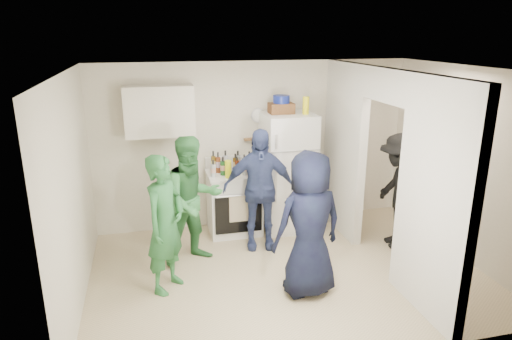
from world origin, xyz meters
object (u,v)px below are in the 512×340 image
Objects in this scene: stove at (234,202)px; person_navy at (309,225)px; person_green_left at (165,224)px; person_green_center at (193,201)px; person_denim at (259,189)px; person_nook at (398,191)px; blue_bowl at (281,99)px; yellow_cup_stack_top at (306,106)px; wicker_basket at (281,108)px; fridge at (287,172)px.

person_navy is (0.49, -1.85, 0.38)m from stove.
stove is 0.57× the size of person_green_left.
person_denim is at bearing -6.61° from person_green_center.
person_green_center reaches higher than person_nook.
person_denim reaches higher than person_green_left.
blue_bowl is 0.14× the size of person_navy.
yellow_cup_stack_top is 2.11m from person_green_center.
yellow_cup_stack_top is 0.15× the size of person_green_left.
person_green_left is at bearing -141.81° from wicker_basket.
person_navy reaches higher than person_green_center.
person_nook is (2.78, -0.21, -0.04)m from person_green_center.
person_green_left is at bearing -141.81° from blue_bowl.
person_green_left is (-1.06, -1.38, 0.35)m from stove.
stove is 2.34m from person_nook.
yellow_cup_stack_top is 0.16× the size of person_nook.
yellow_cup_stack_top is at bearing -25.11° from wicker_basket.
blue_bowl is 2.19m from person_navy.
person_denim is (0.92, 0.22, 0.00)m from person_green_center.
wicker_basket is (-0.10, 0.05, 0.96)m from fridge.
person_navy is (-0.22, -1.87, -1.13)m from blue_bowl.
person_denim is 1.91m from person_nook.
person_green_left is 0.96× the size of person_navy.
yellow_cup_stack_top reaches higher than wicker_basket.
wicker_basket is 0.36m from yellow_cup_stack_top.
yellow_cup_stack_top is at bearing -118.38° from person_nook.
stove is 0.92m from fridge.
person_navy is (0.25, -1.29, 0.00)m from person_denim.
fridge is 7.08× the size of yellow_cup_stack_top.
person_denim is at bearing -66.62° from stove.
wicker_basket reaches higher than person_navy.
wicker_basket is at bearing 59.45° from person_denim.
wicker_basket is at bearing -14.11° from person_green_left.
fridge is at bearing -26.57° from wicker_basket.
fridge is at bearing 155.56° from yellow_cup_stack_top.
blue_bowl reaches higher than person_denim.
person_denim is at bearing -92.69° from person_nook.
person_navy reaches higher than person_nook.
yellow_cup_stack_top reaches higher than person_nook.
fridge is at bearing 51.39° from person_denim.
person_nook is at bearing -25.06° from stove.
blue_bowl is (-0.10, 0.05, 1.09)m from fridge.
wicker_basket is 1.46× the size of blue_bowl.
person_nook is at bearing -35.84° from blue_bowl.
blue_bowl is 0.15× the size of person_green_left.
fridge is 1.60m from person_nook.
person_green_left is (-1.88, -1.35, -0.07)m from fridge.
person_green_left is at bearing -25.49° from person_navy.
blue_bowl is at bearing 154.89° from yellow_cup_stack_top.
person_navy is at bearing -62.34° from person_green_center.
person_denim is (-0.57, -0.53, -0.04)m from fridge.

